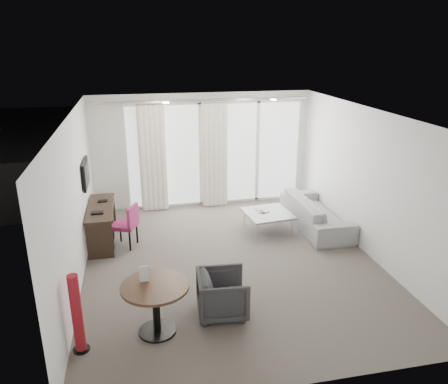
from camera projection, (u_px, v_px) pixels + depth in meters
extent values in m
cube|color=#564F47|center=(231.00, 262.00, 7.69)|extent=(5.00, 6.00, 0.00)
cube|color=white|center=(232.00, 114.00, 6.83)|extent=(5.00, 6.00, 0.00)
cube|color=silver|center=(75.00, 203.00, 6.77)|extent=(0.00, 6.00, 2.60)
cube|color=silver|center=(369.00, 183.00, 7.74)|extent=(0.00, 6.00, 2.60)
cube|color=silver|center=(296.00, 287.00, 4.49)|extent=(5.00, 0.00, 2.60)
cylinder|color=#FFE0B2|center=(166.00, 103.00, 8.14)|extent=(0.12, 0.12, 0.02)
cylinder|color=#FFE0B2|center=(273.00, 100.00, 8.54)|extent=(0.12, 0.12, 0.02)
cylinder|color=maroon|center=(77.00, 314.00, 5.33)|extent=(0.25, 0.25, 1.07)
imported|color=#2C2C2E|center=(223.00, 294.00, 6.13)|extent=(0.75, 0.73, 0.64)
imported|color=gray|center=(316.00, 212.00, 9.05)|extent=(0.84, 2.14, 0.63)
cube|color=#4D4D50|center=(206.00, 185.00, 11.92)|extent=(5.60, 3.00, 0.12)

